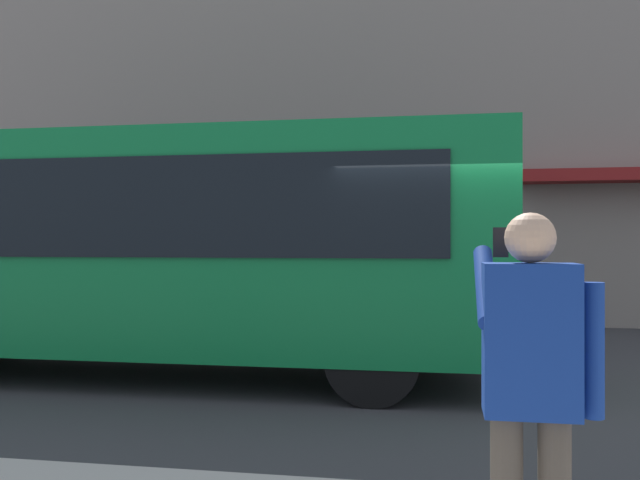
{
  "coord_description": "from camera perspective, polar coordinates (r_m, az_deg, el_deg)",
  "views": [
    {
      "loc": [
        0.15,
        7.98,
        1.73
      ],
      "look_at": [
        1.68,
        -0.54,
        1.74
      ],
      "focal_mm": 38.36,
      "sensor_mm": 36.0,
      "label": 1
    }
  ],
  "objects": [
    {
      "name": "building_facade_far",
      "position": [
        15.38,
        10.81,
        15.98
      ],
      "size": [
        28.0,
        1.55,
        12.0
      ],
      "color": "gray",
      "rests_on": "ground_plane"
    },
    {
      "name": "ground_plane",
      "position": [
        8.16,
        11.27,
        -12.3
      ],
      "size": [
        60.0,
        60.0,
        0.0
      ],
      "primitive_type": "plane",
      "color": "#38383A"
    },
    {
      "name": "pedestrian_photographer",
      "position": [
        3.16,
        17.2,
        -10.76
      ],
      "size": [
        0.53,
        0.52,
        1.7
      ],
      "color": "#4C4238",
      "rests_on": "sidewalk_curb"
    },
    {
      "name": "red_bus",
      "position": [
        9.03,
        -14.31,
        -0.37
      ],
      "size": [
        9.05,
        2.54,
        3.08
      ],
      "color": "#0F7238",
      "rests_on": "ground_plane"
    }
  ]
}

